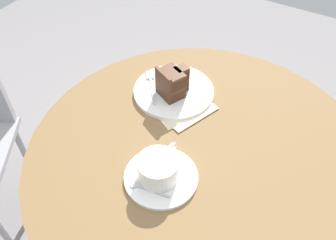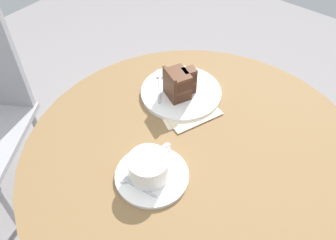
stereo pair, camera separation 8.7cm
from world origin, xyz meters
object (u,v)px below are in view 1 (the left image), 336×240
object	(u,v)px
fork	(151,83)
coffee_cup	(159,168)
saucer	(161,177)
napkin	(180,103)
cake_plate	(174,91)
teaspoon	(144,188)
cake_slice	(172,83)

from	to	relation	value
fork	coffee_cup	bearing A→B (deg)	177.15
saucer	napkin	size ratio (longest dim) A/B	0.78
fork	napkin	size ratio (longest dim) A/B	0.56
cake_plate	napkin	xyz separation A→B (m)	(-0.03, -0.04, -0.00)
saucer	teaspoon	distance (m)	0.05
fork	napkin	bearing A→B (deg)	-139.06
teaspoon	cake_slice	world-z (taller)	cake_slice
teaspoon	cake_slice	size ratio (longest dim) A/B	1.00
cake_slice	saucer	bearing A→B (deg)	-155.23
coffee_cup	cake_slice	xyz separation A→B (m)	(0.25, 0.11, 0.01)
teaspoon	cake_slice	bearing A→B (deg)	-79.85
cake_plate	cake_slice	world-z (taller)	cake_slice
coffee_cup	fork	size ratio (longest dim) A/B	1.03
saucer	cake_slice	size ratio (longest dim) A/B	1.80
teaspoon	cake_slice	xyz separation A→B (m)	(0.29, 0.10, 0.04)
coffee_cup	cake_plate	xyz separation A→B (m)	(0.26, 0.11, -0.03)
coffee_cup	cake_plate	distance (m)	0.29
cake_plate	napkin	distance (m)	0.05
coffee_cup	teaspoon	distance (m)	0.05
coffee_cup	cake_plate	size ratio (longest dim) A/B	0.55
saucer	napkin	xyz separation A→B (m)	(0.23, 0.08, -0.00)
teaspoon	coffee_cup	bearing A→B (deg)	-109.87
saucer	fork	world-z (taller)	fork
coffee_cup	cake_slice	bearing A→B (deg)	23.71
teaspoon	fork	bearing A→B (deg)	-68.85
saucer	coffee_cup	xyz separation A→B (m)	(-0.00, 0.00, 0.03)
cake_slice	fork	xyz separation A→B (m)	(0.01, 0.07, -0.04)
cake_plate	teaspoon	bearing A→B (deg)	-161.39
teaspoon	saucer	bearing A→B (deg)	-114.93
saucer	coffee_cup	size ratio (longest dim) A/B	1.36
cake_slice	napkin	distance (m)	0.06
saucer	teaspoon	world-z (taller)	teaspoon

